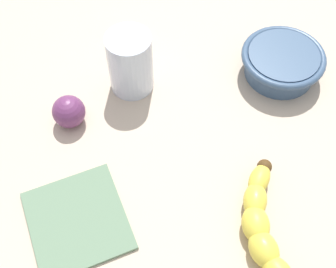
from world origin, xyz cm
name	(u,v)px	position (x,y,z in cm)	size (l,w,h in cm)	color
wooden_tabletop	(206,150)	(0.00, 0.00, 1.50)	(120.00, 120.00, 3.00)	#C4AF96
banana	(267,235)	(-1.60, -16.73, 4.88)	(11.02, 21.23, 3.76)	yellow
smoothie_glass	(130,63)	(-4.31, 16.60, 8.30)	(7.27, 7.27, 10.75)	silver
ceramic_bowl	(282,62)	(18.68, 5.95, 5.84)	(14.05, 14.05, 4.75)	#3D5675
plum_fruit	(69,112)	(-16.32, 14.82, 5.59)	(5.19, 5.19, 5.19)	#6B3360
folded_napkin	(77,220)	(-22.48, -1.31, 3.30)	(13.06, 13.85, 0.60)	slate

